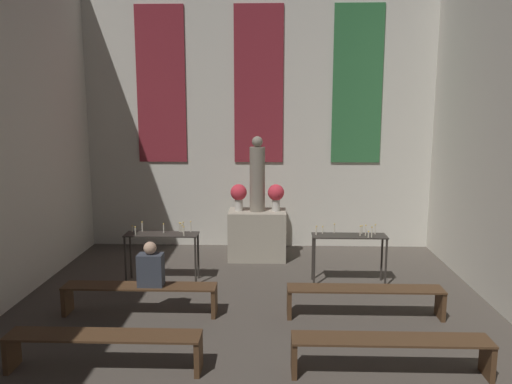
{
  "coord_description": "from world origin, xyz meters",
  "views": [
    {
      "loc": [
        0.28,
        -0.49,
        2.99
      ],
      "look_at": [
        0.0,
        8.34,
        1.49
      ],
      "focal_mm": 35.0,
      "sensor_mm": 36.0,
      "label": 1
    }
  ],
  "objects_px": {
    "pew_third_left": "(104,343)",
    "person_seated": "(151,267)",
    "altar": "(257,235)",
    "candle_rack_left": "(162,241)",
    "pew_third_right": "(391,348)",
    "pew_back_right": "(365,295)",
    "pew_back_left": "(140,293)",
    "statue": "(257,177)",
    "flower_vase_right": "(276,194)",
    "candle_rack_right": "(349,243)",
    "flower_vase_left": "(239,194)"
  },
  "relations": [
    {
      "from": "candle_rack_left",
      "to": "candle_rack_right",
      "type": "relative_size",
      "value": 1.0
    },
    {
      "from": "statue",
      "to": "pew_back_left",
      "type": "distance_m",
      "value": 3.49
    },
    {
      "from": "pew_back_right",
      "to": "person_seated",
      "type": "relative_size",
      "value": 3.4
    },
    {
      "from": "candle_rack_left",
      "to": "person_seated",
      "type": "xyz_separation_m",
      "value": [
        0.14,
        -1.41,
        0.0
      ]
    },
    {
      "from": "pew_back_right",
      "to": "person_seated",
      "type": "distance_m",
      "value": 3.1
    },
    {
      "from": "flower_vase_left",
      "to": "pew_third_right",
      "type": "height_order",
      "value": "flower_vase_left"
    },
    {
      "from": "person_seated",
      "to": "candle_rack_left",
      "type": "bearing_deg",
      "value": 95.73
    },
    {
      "from": "altar",
      "to": "pew_third_left",
      "type": "bearing_deg",
      "value": -110.41
    },
    {
      "from": "candle_rack_right",
      "to": "person_seated",
      "type": "bearing_deg",
      "value": -155.27
    },
    {
      "from": "statue",
      "to": "flower_vase_left",
      "type": "xyz_separation_m",
      "value": [
        -0.37,
        0.0,
        -0.35
      ]
    },
    {
      "from": "altar",
      "to": "statue",
      "type": "xyz_separation_m",
      "value": [
        0.0,
        0.0,
        1.17
      ]
    },
    {
      "from": "candle_rack_left",
      "to": "candle_rack_right",
      "type": "bearing_deg",
      "value": -0.05
    },
    {
      "from": "candle_rack_left",
      "to": "pew_third_right",
      "type": "height_order",
      "value": "candle_rack_left"
    },
    {
      "from": "candle_rack_left",
      "to": "flower_vase_left",
      "type": "bearing_deg",
      "value": 48.1
    },
    {
      "from": "flower_vase_right",
      "to": "statue",
      "type": "bearing_deg",
      "value": 180.0
    },
    {
      "from": "flower_vase_right",
      "to": "pew_back_right",
      "type": "relative_size",
      "value": 0.24
    },
    {
      "from": "statue",
      "to": "candle_rack_left",
      "type": "relative_size",
      "value": 1.17
    },
    {
      "from": "pew_third_right",
      "to": "pew_back_right",
      "type": "relative_size",
      "value": 1.0
    },
    {
      "from": "candle_rack_left",
      "to": "person_seated",
      "type": "distance_m",
      "value": 1.42
    },
    {
      "from": "flower_vase_right",
      "to": "pew_third_right",
      "type": "distance_m",
      "value": 4.65
    },
    {
      "from": "pew_third_left",
      "to": "person_seated",
      "type": "xyz_separation_m",
      "value": [
        0.17,
        1.58,
        0.39
      ]
    },
    {
      "from": "pew_back_left",
      "to": "flower_vase_right",
      "type": "bearing_deg",
      "value": 54.43
    },
    {
      "from": "pew_back_right",
      "to": "candle_rack_right",
      "type": "bearing_deg",
      "value": 90.83
    },
    {
      "from": "statue",
      "to": "pew_third_right",
      "type": "height_order",
      "value": "statue"
    },
    {
      "from": "candle_rack_left",
      "to": "person_seated",
      "type": "relative_size",
      "value": 1.92
    },
    {
      "from": "pew_third_left",
      "to": "altar",
      "type": "bearing_deg",
      "value": 69.59
    },
    {
      "from": "person_seated",
      "to": "flower_vase_right",
      "type": "bearing_deg",
      "value": 56.79
    },
    {
      "from": "pew_third_left",
      "to": "pew_back_left",
      "type": "xyz_separation_m",
      "value": [
        0.0,
        1.58,
        0.0
      ]
    },
    {
      "from": "statue",
      "to": "candle_rack_left",
      "type": "height_order",
      "value": "statue"
    },
    {
      "from": "statue",
      "to": "pew_third_left",
      "type": "bearing_deg",
      "value": -110.41
    },
    {
      "from": "altar",
      "to": "statue",
      "type": "height_order",
      "value": "statue"
    },
    {
      "from": "pew_third_left",
      "to": "statue",
      "type": "bearing_deg",
      "value": 69.59
    },
    {
      "from": "pew_third_left",
      "to": "pew_back_right",
      "type": "bearing_deg",
      "value": 25.96
    },
    {
      "from": "pew_third_left",
      "to": "pew_back_left",
      "type": "relative_size",
      "value": 1.0
    },
    {
      "from": "altar",
      "to": "pew_back_right",
      "type": "distance_m",
      "value": 3.23
    },
    {
      "from": "candle_rack_right",
      "to": "pew_third_left",
      "type": "xyz_separation_m",
      "value": [
        -3.23,
        -2.99,
        -0.39
      ]
    },
    {
      "from": "flower_vase_left",
      "to": "flower_vase_right",
      "type": "height_order",
      "value": "same"
    },
    {
      "from": "flower_vase_left",
      "to": "candle_rack_right",
      "type": "relative_size",
      "value": 0.42
    },
    {
      "from": "pew_third_left",
      "to": "candle_rack_left",
      "type": "bearing_deg",
      "value": 89.48
    },
    {
      "from": "altar",
      "to": "person_seated",
      "type": "bearing_deg",
      "value": -117.61
    },
    {
      "from": "flower_vase_left",
      "to": "pew_third_left",
      "type": "relative_size",
      "value": 0.24
    },
    {
      "from": "flower_vase_right",
      "to": "pew_back_right",
      "type": "distance_m",
      "value": 3.21
    },
    {
      "from": "flower_vase_left",
      "to": "candle_rack_left",
      "type": "relative_size",
      "value": 0.42
    },
    {
      "from": "statue",
      "to": "flower_vase_right",
      "type": "distance_m",
      "value": 0.51
    },
    {
      "from": "altar",
      "to": "pew_third_right",
      "type": "relative_size",
      "value": 0.51
    },
    {
      "from": "pew_third_left",
      "to": "pew_back_left",
      "type": "distance_m",
      "value": 1.58
    },
    {
      "from": "pew_back_right",
      "to": "person_seated",
      "type": "xyz_separation_m",
      "value": [
        -3.08,
        -0.0,
        0.39
      ]
    },
    {
      "from": "flower_vase_left",
      "to": "flower_vase_right",
      "type": "xyz_separation_m",
      "value": [
        0.73,
        0.0,
        0.0
      ]
    },
    {
      "from": "candle_rack_left",
      "to": "candle_rack_right",
      "type": "distance_m",
      "value": 3.2
    },
    {
      "from": "altar",
      "to": "person_seated",
      "type": "height_order",
      "value": "person_seated"
    }
  ]
}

